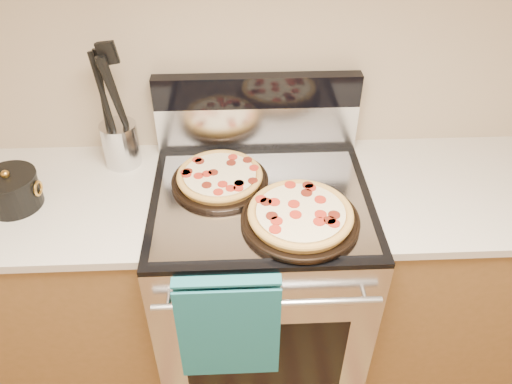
{
  "coord_description": "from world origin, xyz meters",
  "views": [
    {
      "loc": [
        -0.08,
        0.31,
        2.01
      ],
      "look_at": [
        -0.02,
        1.55,
        1.02
      ],
      "focal_mm": 35.0,
      "sensor_mm": 36.0,
      "label": 1
    }
  ],
  "objects_px": {
    "range_body": "(260,285)",
    "utensil_crock": "(121,144)",
    "pepperoni_pizza_back": "(220,178)",
    "saucepan": "(12,192)",
    "pepperoni_pizza_front": "(300,216)"
  },
  "relations": [
    {
      "from": "range_body",
      "to": "utensil_crock",
      "type": "xyz_separation_m",
      "value": [
        -0.51,
        0.23,
        0.54
      ]
    },
    {
      "from": "pepperoni_pizza_back",
      "to": "utensil_crock",
      "type": "relative_size",
      "value": 2.03
    },
    {
      "from": "pepperoni_pizza_back",
      "to": "saucepan",
      "type": "relative_size",
      "value": 1.87
    },
    {
      "from": "utensil_crock",
      "to": "pepperoni_pizza_back",
      "type": "bearing_deg",
      "value": -24.12
    },
    {
      "from": "utensil_crock",
      "to": "saucepan",
      "type": "height_order",
      "value": "utensil_crock"
    },
    {
      "from": "pepperoni_pizza_back",
      "to": "saucepan",
      "type": "height_order",
      "value": "saucepan"
    },
    {
      "from": "range_body",
      "to": "pepperoni_pizza_front",
      "type": "distance_m",
      "value": 0.54
    },
    {
      "from": "pepperoni_pizza_back",
      "to": "utensil_crock",
      "type": "bearing_deg",
      "value": 155.88
    },
    {
      "from": "range_body",
      "to": "utensil_crock",
      "type": "bearing_deg",
      "value": 155.28
    },
    {
      "from": "pepperoni_pizza_front",
      "to": "saucepan",
      "type": "xyz_separation_m",
      "value": [
        -0.95,
        0.15,
        0.01
      ]
    },
    {
      "from": "range_body",
      "to": "saucepan",
      "type": "distance_m",
      "value": 0.98
    },
    {
      "from": "pepperoni_pizza_back",
      "to": "utensil_crock",
      "type": "xyz_separation_m",
      "value": [
        -0.37,
        0.16,
        0.04
      ]
    },
    {
      "from": "range_body",
      "to": "saucepan",
      "type": "height_order",
      "value": "saucepan"
    },
    {
      "from": "pepperoni_pizza_back",
      "to": "pepperoni_pizza_front",
      "type": "relative_size",
      "value": 0.89
    },
    {
      "from": "range_body",
      "to": "utensil_crock",
      "type": "relative_size",
      "value": 5.42
    }
  ]
}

